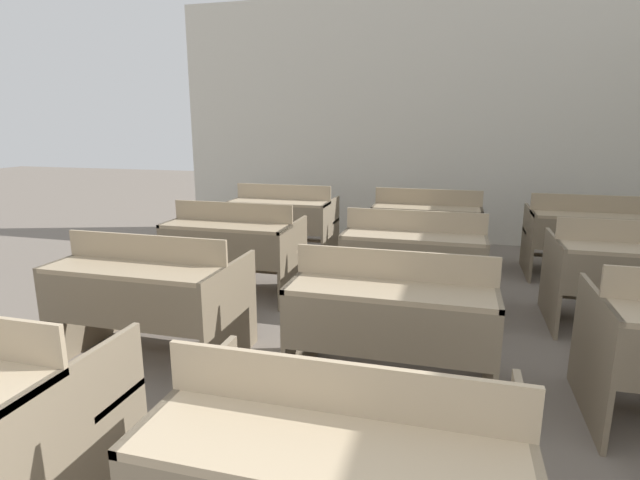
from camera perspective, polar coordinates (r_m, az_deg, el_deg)
The scene contains 10 objects.
wall_back at distance 6.81m, azimuth 11.40°, elevation 13.17°, with size 6.63×0.06×3.17m.
bench_front_center at distance 1.78m, azimuth 2.23°, elevation -25.38°, with size 1.15×0.79×0.86m.
bench_second_left at distance 3.51m, azimuth -18.83°, elevation -5.88°, with size 1.15×0.79×0.86m.
bench_second_center at distance 2.98m, azimuth 8.33°, elevation -8.73°, with size 1.15×0.79×0.86m.
bench_third_left at distance 4.68m, azimuth -9.76°, elevation -0.65°, with size 1.15×0.79×0.86m.
bench_third_center at distance 4.27m, azimuth 10.68°, elevation -2.04°, with size 1.15×0.79×0.86m.
bench_third_right at distance 4.46m, azimuth 32.21°, elevation -3.24°, with size 1.15×0.79×0.86m.
bench_back_left at distance 5.92m, azimuth -4.14°, elevation 2.44°, with size 1.15×0.79×0.86m.
bench_back_center at distance 5.64m, azimuth 12.08°, elevation 1.62°, with size 1.15×0.79×0.86m.
bench_back_right at distance 5.76m, azimuth 28.30°, elevation 0.55°, with size 1.15×0.79×0.86m.
Camera 1 is at (0.48, 0.01, 1.57)m, focal length 28.00 mm.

